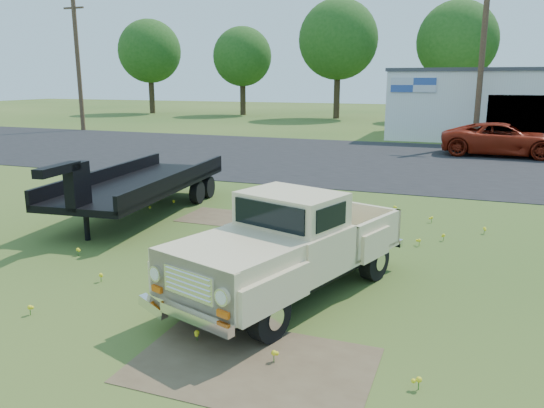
{
  "coord_description": "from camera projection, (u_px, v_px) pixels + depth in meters",
  "views": [
    {
      "loc": [
        3.88,
        -8.58,
        3.53
      ],
      "look_at": [
        0.25,
        1.0,
        1.11
      ],
      "focal_mm": 35.0,
      "sensor_mm": 36.0,
      "label": 1
    }
  ],
  "objects": [
    {
      "name": "dirt_patch_b",
      "position": [
        225.0,
        218.0,
        13.83
      ],
      "size": [
        2.2,
        1.6,
        0.01
      ],
      "primitive_type": "cube",
      "color": "brown",
      "rests_on": "ground"
    },
    {
      "name": "red_pickup",
      "position": [
        503.0,
        140.0,
        24.75
      ],
      "size": [
        5.56,
        2.69,
        1.53
      ],
      "primitive_type": "imported",
      "rotation": [
        0.0,
        0.0,
        1.54
      ],
      "color": "maroon",
      "rests_on": "ground"
    },
    {
      "name": "asphalt_lot",
      "position": [
        378.0,
        160.0,
        23.61
      ],
      "size": [
        90.0,
        14.0,
        0.02
      ],
      "primitive_type": "cube",
      "color": "black",
      "rests_on": "ground"
    },
    {
      "name": "ground",
      "position": [
        241.0,
        272.0,
        9.96
      ],
      "size": [
        140.0,
        140.0,
        0.0
      ],
      "primitive_type": "plane",
      "color": "#2D4E19",
      "rests_on": "ground"
    },
    {
      "name": "utility_pole_mid",
      "position": [
        482.0,
        58.0,
        27.55
      ],
      "size": [
        1.6,
        0.3,
        9.0
      ],
      "color": "#402A1D",
      "rests_on": "ground"
    },
    {
      "name": "treeline_d",
      "position": [
        457.0,
        41.0,
        44.61
      ],
      "size": [
        6.72,
        6.72,
        10.0
      ],
      "color": "#352718",
      "rests_on": "ground"
    },
    {
      "name": "flatbed_trailer",
      "position": [
        141.0,
        180.0,
        14.11
      ],
      "size": [
        2.91,
        6.95,
        1.84
      ],
      "primitive_type": null,
      "rotation": [
        0.0,
        0.0,
        0.1
      ],
      "color": "black",
      "rests_on": "ground"
    },
    {
      "name": "utility_pole_west",
      "position": [
        78.0,
        63.0,
        36.5
      ],
      "size": [
        1.6,
        0.3,
        9.0
      ],
      "color": "#402A1D",
      "rests_on": "ground"
    },
    {
      "name": "treeline_b",
      "position": [
        242.0,
        57.0,
        52.17
      ],
      "size": [
        5.76,
        5.76,
        8.57
      ],
      "color": "#352718",
      "rests_on": "ground"
    },
    {
      "name": "dirt_patch_a",
      "position": [
        252.0,
        365.0,
        6.71
      ],
      "size": [
        3.0,
        2.0,
        0.01
      ],
      "primitive_type": "cube",
      "color": "brown",
      "rests_on": "ground"
    },
    {
      "name": "treeline_a",
      "position": [
        150.0,
        51.0,
        54.56
      ],
      "size": [
        6.4,
        6.4,
        9.52
      ],
      "color": "#352718",
      "rests_on": "ground"
    },
    {
      "name": "treeline_c",
      "position": [
        338.0,
        40.0,
        47.07
      ],
      "size": [
        7.04,
        7.04,
        10.47
      ],
      "color": "#352718",
      "rests_on": "ground"
    },
    {
      "name": "commercial_building",
      "position": [
        513.0,
        103.0,
        31.98
      ],
      "size": [
        14.2,
        8.2,
        4.15
      ],
      "color": "white",
      "rests_on": "ground"
    },
    {
      "name": "vintage_pickup_truck",
      "position": [
        291.0,
        244.0,
        8.72
      ],
      "size": [
        3.33,
        5.2,
        1.76
      ],
      "primitive_type": null,
      "rotation": [
        0.0,
        0.0,
        -0.32
      ],
      "color": "#CFBA8B",
      "rests_on": "ground"
    }
  ]
}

